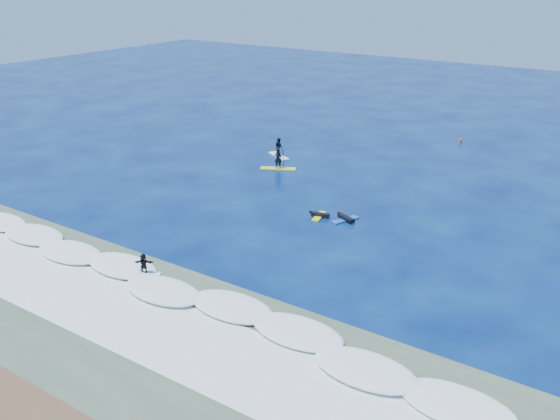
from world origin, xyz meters
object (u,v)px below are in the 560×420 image
Objects in this scene: prone_paddler_near at (319,215)px; prone_paddler_far at (345,219)px; wave_surfer at (144,265)px; sup_paddler_center at (279,149)px; marker_buoy at (461,141)px; sup_paddler_left at (278,162)px.

prone_paddler_far is at bearing -88.64° from prone_paddler_near.
prone_paddler_far is 1.20× the size of wave_surfer.
sup_paddler_center is at bearing 72.89° from prone_paddler_far.
prone_paddler_near is 24.18m from marker_buoy.
sup_paddler_left reaches higher than wave_surfer.
sup_paddler_left is 11.16m from prone_paddler_near.
prone_paddler_far is 14.56m from wave_surfer.
sup_paddler_left reaches higher than prone_paddler_near.
sup_paddler_center is at bearing 75.01° from wave_surfer.
sup_paddler_left is at bearing 78.23° from prone_paddler_far.
wave_surfer is (-5.21, -13.58, 0.59)m from prone_paddler_far.
marker_buoy is (4.91, 37.26, -0.48)m from wave_surfer.
sup_paddler_left is at bearing 36.43° from prone_paddler_near.
sup_paddler_left is at bearing 72.03° from wave_surfer.
sup_paddler_center is 4.73× the size of marker_buoy.
prone_paddler_near is at bearing -16.12° from sup_paddler_center.
wave_surfer is at bearing 152.51° from prone_paddler_near.
sup_paddler_center is at bearing 96.28° from sup_paddler_left.
wave_surfer is (5.04, -20.39, 0.08)m from sup_paddler_left.
prone_paddler_near is at bearing 43.55° from wave_surfer.
prone_paddler_near is at bearing -93.53° from marker_buoy.
marker_buoy reaches higher than prone_paddler_far.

